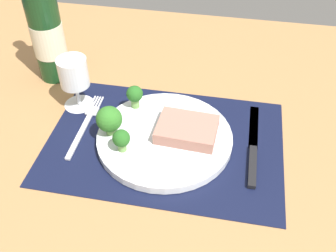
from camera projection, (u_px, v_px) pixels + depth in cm
name	position (u px, v px, depth cm)	size (l,w,h in cm)	color
ground_plane	(165.00, 147.00, 78.49)	(140.00, 110.00, 3.00)	#996D42
placemat	(165.00, 141.00, 77.37)	(45.85, 31.87, 0.30)	black
plate	(165.00, 138.00, 76.73)	(26.41, 26.41, 1.60)	silver
steak	(187.00, 129.00, 75.53)	(11.37, 8.63, 2.49)	#9E6B5B
broccoli_near_fork	(121.00, 139.00, 71.39)	(3.28, 3.28, 4.63)	#6B994C
broccoli_center	(135.00, 95.00, 80.49)	(3.42, 3.42, 5.10)	#6B994C
broccoli_near_steak	(109.00, 119.00, 74.28)	(5.03, 5.03, 6.10)	#6B994C
fork	(85.00, 124.00, 80.44)	(2.40, 19.20, 0.50)	silver
knife	(253.00, 149.00, 75.10)	(1.80, 23.00, 0.80)	black
wine_bottle	(47.00, 32.00, 86.38)	(7.23, 7.23, 32.30)	#143819
wine_glass	(74.00, 76.00, 80.82)	(6.48, 6.48, 11.63)	silver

